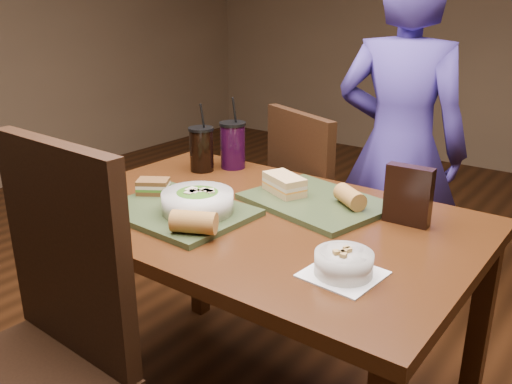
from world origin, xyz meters
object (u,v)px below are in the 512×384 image
(diner, at_px, (399,150))
(cup_berry, at_px, (233,145))
(sandwich_near, at_px, (153,186))
(sandwich_far, at_px, (284,184))
(tray_near, at_px, (179,211))
(baguette_near, at_px, (194,222))
(soup_bowl, at_px, (344,263))
(chair_far, at_px, (310,208))
(cup_cola, at_px, (202,149))
(chip_bag, at_px, (408,195))
(salad_bowl, at_px, (198,200))
(chair_near, at_px, (36,342))
(tray_far, at_px, (316,202))
(dining_table, at_px, (256,241))
(baguette_far, at_px, (350,197))

(diner, relative_size, cup_berry, 5.58)
(sandwich_near, xyz_separation_m, sandwich_far, (0.34, 0.26, 0.01))
(tray_near, xyz_separation_m, baguette_near, (0.16, -0.10, 0.04))
(baguette_near, bearing_deg, tray_near, 147.43)
(soup_bowl, bearing_deg, tray_near, 175.61)
(soup_bowl, height_order, sandwich_far, sandwich_far)
(chair_far, height_order, cup_cola, cup_cola)
(cup_berry, height_order, chip_bag, cup_berry)
(soup_bowl, distance_m, chip_bag, 0.39)
(chair_far, relative_size, sandwich_far, 5.67)
(salad_bowl, distance_m, chip_bag, 0.61)
(diner, bearing_deg, sandwich_near, 59.18)
(chair_far, relative_size, baguette_near, 7.79)
(cup_berry, bearing_deg, baguette_near, -60.01)
(salad_bowl, xyz_separation_m, soup_bowl, (0.52, -0.06, -0.02))
(chair_near, bearing_deg, tray_far, 71.93)
(salad_bowl, distance_m, cup_berry, 0.52)
(salad_bowl, relative_size, sandwich_near, 1.76)
(sandwich_near, xyz_separation_m, cup_berry, (-0.01, 0.42, 0.05))
(baguette_near, bearing_deg, tray_far, 72.80)
(tray_near, bearing_deg, tray_far, 47.62)
(dining_table, xyz_separation_m, sandwich_near, (-0.35, -0.09, 0.13))
(chair_near, height_order, cup_berry, chair_near)
(tray_far, relative_size, cup_cola, 1.64)
(sandwich_near, height_order, baguette_near, baguette_near)
(soup_bowl, bearing_deg, cup_cola, 153.08)
(dining_table, distance_m, diner, 0.92)
(dining_table, xyz_separation_m, tray_near, (-0.19, -0.14, 0.10))
(soup_bowl, relative_size, sandwich_near, 1.49)
(chair_near, xyz_separation_m, baguette_near, (0.14, 0.41, 0.21))
(dining_table, height_order, tray_near, tray_near)
(tray_far, bearing_deg, chair_near, -108.07)
(tray_near, height_order, sandwich_near, sandwich_near)
(sandwich_near, bearing_deg, tray_far, 30.62)
(chair_far, bearing_deg, sandwich_near, -103.17)
(baguette_far, xyz_separation_m, cup_berry, (-0.57, 0.14, 0.04))
(sandwich_far, bearing_deg, dining_table, -86.59)
(chair_far, xyz_separation_m, tray_near, (-0.01, -0.77, 0.23))
(salad_bowl, height_order, sandwich_far, salad_bowl)
(dining_table, distance_m, cup_berry, 0.52)
(baguette_near, distance_m, cup_cola, 0.62)
(baguette_near, xyz_separation_m, baguette_far, (0.24, 0.43, -0.00))
(tray_near, relative_size, baguette_near, 3.43)
(chair_far, bearing_deg, chair_near, -89.41)
(chair_far, bearing_deg, tray_far, -57.51)
(chair_near, height_order, chair_far, chair_near)
(chair_far, relative_size, diner, 0.63)
(baguette_near, xyz_separation_m, cup_berry, (-0.33, 0.58, 0.04))
(diner, distance_m, soup_bowl, 1.15)
(chip_bag, bearing_deg, diner, 111.50)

